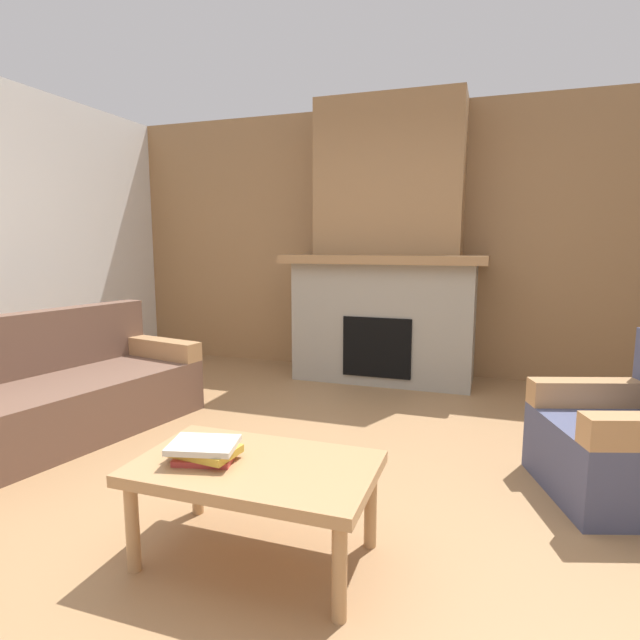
{
  "coord_description": "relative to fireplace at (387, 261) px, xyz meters",
  "views": [
    {
      "loc": [
        0.99,
        -2.32,
        1.33
      ],
      "look_at": [
        -0.11,
        0.93,
        0.82
      ],
      "focal_mm": 28.6,
      "sensor_mm": 36.0,
      "label": 1
    }
  ],
  "objects": [
    {
      "name": "ground",
      "position": [
        0.0,
        -2.62,
        -1.16
      ],
      "size": [
        9.0,
        9.0,
        0.0
      ],
      "primitive_type": "plane",
      "color": "#9E754C"
    },
    {
      "name": "wall_back_wood_panel",
      "position": [
        0.0,
        0.38,
        0.19
      ],
      "size": [
        6.0,
        0.12,
        2.7
      ],
      "primitive_type": "cube",
      "color": "#997047",
      "rests_on": "ground"
    },
    {
      "name": "fireplace",
      "position": [
        0.0,
        0.0,
        0.0
      ],
      "size": [
        1.9,
        0.82,
        2.7
      ],
      "color": "gray",
      "rests_on": "ground"
    },
    {
      "name": "couch",
      "position": [
        -1.85,
        -2.23,
        -0.88
      ],
      "size": [
        1.18,
        1.93,
        0.85
      ],
      "color": "brown",
      "rests_on": "ground"
    },
    {
      "name": "armchair",
      "position": [
        1.73,
        -1.99,
        -0.87
      ],
      "size": [
        0.96,
        0.96,
        0.85
      ],
      "color": "#474C6B",
      "rests_on": "ground"
    },
    {
      "name": "coffee_table",
      "position": [
        0.09,
        -3.13,
        -0.79
      ],
      "size": [
        1.0,
        0.6,
        0.43
      ],
      "color": "tan",
      "rests_on": "ground"
    },
    {
      "name": "book_stack_near_edge",
      "position": [
        -0.12,
        -3.18,
        -0.69
      ],
      "size": [
        0.31,
        0.26,
        0.08
      ],
      "color": "#B23833",
      "rests_on": "coffee_table"
    }
  ]
}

